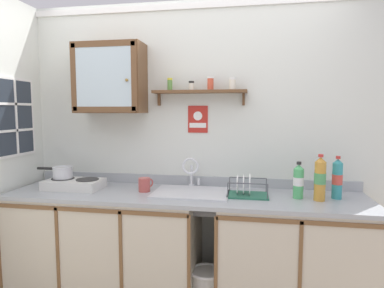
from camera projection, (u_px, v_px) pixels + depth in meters
name	position (u px, v px, depth m)	size (l,w,h in m)	color
back_wall	(191.00, 147.00, 2.86)	(3.40, 0.07, 2.46)	silver
lower_cabinet_run	(108.00, 246.00, 2.72)	(1.50, 0.63, 0.89)	black
lower_cabinet_run_right	(294.00, 260.00, 2.46)	(1.12, 0.63, 0.89)	black
countertop	(184.00, 196.00, 2.56)	(2.76, 0.66, 0.03)	#9EA3A8
backsplash	(191.00, 180.00, 2.85)	(2.76, 0.02, 0.08)	#9EA3A8
sink	(191.00, 197.00, 2.59)	(0.58, 0.46, 0.38)	silver
hot_plate_stove	(74.00, 184.00, 2.72)	(0.46, 0.26, 0.08)	silver
saucepan	(62.00, 172.00, 2.75)	(0.31, 0.16, 0.10)	silver
bottle_detergent_teal_0	(337.00, 179.00, 2.40)	(0.07, 0.07, 0.31)	teal
bottle_soda_green_1	(298.00, 181.00, 2.41)	(0.08, 0.08, 0.27)	#4CB266
bottle_juice_amber_2	(320.00, 179.00, 2.35)	(0.08, 0.08, 0.33)	gold
dish_rack	(246.00, 191.00, 2.49)	(0.31, 0.22, 0.17)	#26664C
mug	(145.00, 185.00, 2.63)	(0.10, 0.12, 0.11)	#B24C47
wall_cabinet	(110.00, 78.00, 2.76)	(0.57, 0.29, 0.57)	brown
spice_shelf	(201.00, 90.00, 2.70)	(0.77, 0.14, 0.23)	brown
warning_sign	(198.00, 119.00, 2.79)	(0.17, 0.01, 0.23)	#B2261E
window	(5.00, 118.00, 2.59)	(0.03, 0.67, 0.64)	#262D38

